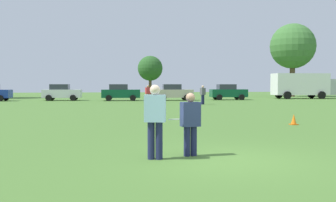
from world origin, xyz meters
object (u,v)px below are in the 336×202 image
object	(u,v)px
player_thrower	(155,117)
parked_car_far_right	(228,92)
frisbee	(174,119)
parked_car_mid_right	(120,92)
parked_car_center	(62,92)
box_truck	(305,85)
bystander_sideline_watcher	(203,94)
parked_car_near_right	(173,92)
player_defender	(190,121)
bystander_field_marshal	(148,93)
traffic_cone	(294,120)

from	to	relation	value
player_thrower	parked_car_far_right	bearing A→B (deg)	68.51
frisbee	parked_car_mid_right	size ratio (longest dim) A/B	0.06
frisbee	parked_car_center	world-z (taller)	parked_car_center
parked_car_mid_right	box_truck	size ratio (longest dim) A/B	0.50
frisbee	bystander_sideline_watcher	world-z (taller)	bystander_sideline_watcher
parked_car_mid_right	frisbee	bearing A→B (deg)	-91.15
player_thrower	parked_car_near_right	world-z (taller)	parked_car_near_right
parked_car_far_right	box_truck	bearing A→B (deg)	10.43
parked_car_center	parked_car_far_right	size ratio (longest dim) A/B	1.00
parked_car_center	parked_car_near_right	distance (m)	12.50
player_defender	bystander_field_marshal	distance (m)	28.54
box_truck	parked_car_mid_right	bearing A→B (deg)	-174.53
frisbee	bystander_sideline_watcher	xyz separation A→B (m)	(7.49, 24.80, 0.03)
player_thrower	parked_car_near_right	bearing A→B (deg)	78.28
player_defender	bystander_sideline_watcher	xyz separation A→B (m)	(7.04, 24.62, 0.09)
traffic_cone	bystander_field_marshal	world-z (taller)	bystander_field_marshal
bystander_sideline_watcher	traffic_cone	bearing A→B (deg)	-92.44
player_defender	parked_car_near_right	bearing A→B (deg)	79.69
player_thrower	bystander_field_marshal	bearing A→B (deg)	83.06
player_thrower	parked_car_far_right	size ratio (longest dim) A/B	0.41
box_truck	bystander_sideline_watcher	bearing A→B (deg)	-144.38
traffic_cone	parked_car_mid_right	size ratio (longest dim) A/B	0.11
box_truck	bystander_sideline_watcher	distance (m)	20.42
parked_car_center	bystander_sideline_watcher	distance (m)	17.30
box_truck	bystander_sideline_watcher	world-z (taller)	box_truck
traffic_cone	bystander_sideline_watcher	xyz separation A→B (m)	(0.77, 18.03, 0.73)
parked_car_center	box_truck	distance (m)	29.83
parked_car_center	bystander_field_marshal	xyz separation A→B (m)	(8.76, -7.35, 0.06)
box_truck	parked_car_center	bearing A→B (deg)	-178.60
traffic_cone	parked_car_near_right	distance (m)	27.39
player_defender	parked_car_near_right	world-z (taller)	parked_car_near_right
parked_car_mid_right	bystander_field_marshal	bearing A→B (deg)	-68.27
parked_car_center	player_thrower	bearing A→B (deg)	-81.70
frisbee	traffic_cone	world-z (taller)	frisbee
traffic_cone	parked_car_center	world-z (taller)	parked_car_center
player_thrower	traffic_cone	world-z (taller)	player_thrower
box_truck	parked_car_far_right	bearing A→B (deg)	-169.57
parked_car_center	parked_car_near_right	bearing A→B (deg)	-8.31
parked_car_center	bystander_field_marshal	world-z (taller)	parked_car_center
parked_car_near_right	bystander_sideline_watcher	world-z (taller)	parked_car_near_right
parked_car_mid_right	parked_car_near_right	bearing A→B (deg)	-2.84
traffic_cone	parked_car_far_right	world-z (taller)	parked_car_far_right
traffic_cone	bystander_field_marshal	bearing A→B (deg)	99.62
parked_car_far_right	box_truck	xyz separation A→B (m)	(10.85, 2.00, 0.83)
player_defender	bystander_sideline_watcher	world-z (taller)	bystander_sideline_watcher
bystander_sideline_watcher	parked_car_near_right	bearing A→B (deg)	95.24
player_defender	parked_car_center	size ratio (longest dim) A/B	0.36
traffic_cone	bystander_field_marshal	xyz separation A→B (m)	(-3.70, 21.84, 0.75)
frisbee	player_defender	bearing A→B (deg)	22.12
traffic_cone	parked_car_far_right	xyz separation A→B (m)	(6.50, 27.92, 0.69)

